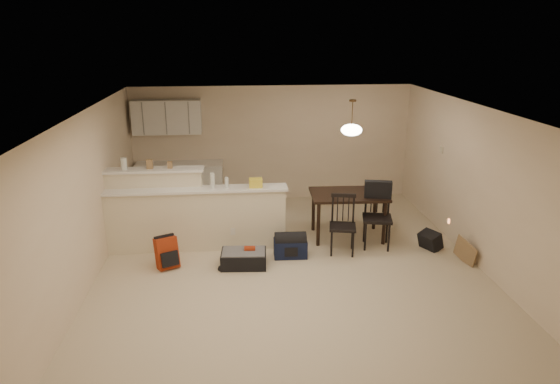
{
  "coord_description": "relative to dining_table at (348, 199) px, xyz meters",
  "views": [
    {
      "loc": [
        -0.85,
        -7.13,
        3.6
      ],
      "look_at": [
        -0.1,
        0.7,
        1.05
      ],
      "focal_mm": 32.0,
      "sensor_mm": 36.0,
      "label": 1
    }
  ],
  "objects": [
    {
      "name": "upper_cabinets",
      "position": [
        -3.37,
        2.16,
        1.16
      ],
      "size": [
        1.4,
        0.34,
        0.7
      ],
      "primitive_type": "cube",
      "color": "white",
      "rests_on": "room"
    },
    {
      "name": "breakfast_bar",
      "position": [
        -2.93,
        -0.18,
        -0.13
      ],
      "size": [
        3.08,
        0.58,
        1.39
      ],
      "color": "beige",
      "rests_on": "ground"
    },
    {
      "name": "jar",
      "position": [
        -3.85,
        -0.04,
        0.75
      ],
      "size": [
        0.1,
        0.1,
        0.2
      ],
      "primitive_type": "cylinder",
      "color": "silver",
      "rests_on": "breakfast_bar"
    },
    {
      "name": "navy_duffel",
      "position": [
        -1.13,
        -0.74,
        -0.59
      ],
      "size": [
        0.55,
        0.31,
        0.3
      ],
      "primitive_type": "cube",
      "rotation": [
        0.0,
        0.0,
        -0.03
      ],
      "color": "#111936",
      "rests_on": "ground"
    },
    {
      "name": "pendant_lamp",
      "position": [
        0.0,
        -0.0,
        1.25
      ],
      "size": [
        0.36,
        0.36,
        0.62
      ],
      "color": "brown",
      "rests_on": "room"
    },
    {
      "name": "dining_table",
      "position": [
        0.0,
        0.0,
        0.0
      ],
      "size": [
        1.37,
        0.94,
        0.84
      ],
      "rotation": [
        0.0,
        0.0,
        -0.04
      ],
      "color": "black",
      "rests_on": "ground"
    },
    {
      "name": "dining_chair_near",
      "position": [
        -0.24,
        -0.66,
        -0.24
      ],
      "size": [
        0.51,
        0.49,
        1.0
      ],
      "primitive_type": null,
      "rotation": [
        0.0,
        0.0,
        -0.2
      ],
      "color": "black",
      "rests_on": "ground"
    },
    {
      "name": "small_box",
      "position": [
        -3.1,
        -0.04,
        0.71
      ],
      "size": [
        0.08,
        0.06,
        0.12
      ],
      "primitive_type": "cube",
      "color": "#90704A",
      "rests_on": "breakfast_bar"
    },
    {
      "name": "bottle_b",
      "position": [
        -2.15,
        -0.26,
        0.44
      ],
      "size": [
        0.06,
        0.06,
        0.18
      ],
      "primitive_type": "cylinder",
      "color": "silver",
      "rests_on": "breakfast_bar"
    },
    {
      "name": "thermostat",
      "position": [
        1.81,
        0.39,
        0.76
      ],
      "size": [
        0.02,
        0.12,
        0.12
      ],
      "primitive_type": "cube",
      "color": "beige",
      "rests_on": "room"
    },
    {
      "name": "kitchen_counter",
      "position": [
        -3.17,
        2.03,
        -0.29
      ],
      "size": [
        1.8,
        0.6,
        0.9
      ],
      "primitive_type": "cube",
      "color": "white",
      "rests_on": "ground"
    },
    {
      "name": "bag_lump",
      "position": [
        -1.67,
        -0.26,
        0.42
      ],
      "size": [
        0.22,
        0.18,
        0.14
      ],
      "primitive_type": "cube",
      "color": "#90704A",
      "rests_on": "breakfast_bar"
    },
    {
      "name": "red_backpack",
      "position": [
        -3.12,
        -0.94,
        -0.49
      ],
      "size": [
        0.39,
        0.33,
        0.5
      ],
      "primitive_type": "cube",
      "rotation": [
        0.0,
        0.0,
        0.45
      ],
      "color": "#9F2E12",
      "rests_on": "ground"
    },
    {
      "name": "room",
      "position": [
        -1.17,
        -1.16,
        0.51
      ],
      "size": [
        7.0,
        7.02,
        2.5
      ],
      "color": "beige",
      "rests_on": "ground"
    },
    {
      "name": "cardboard_sheet",
      "position": [
        1.68,
        -1.22,
        -0.55
      ],
      "size": [
        0.13,
        0.47,
        0.37
      ],
      "primitive_type": "cube",
      "rotation": [
        0.0,
        0.0,
        1.8
      ],
      "color": "#90704A",
      "rests_on": "ground"
    },
    {
      "name": "black_daypack",
      "position": [
        1.31,
        -0.66,
        -0.58
      ],
      "size": [
        0.37,
        0.41,
        0.3
      ],
      "primitive_type": "cube",
      "rotation": [
        0.0,
        0.0,
        2.05
      ],
      "color": "black",
      "rests_on": "ground"
    },
    {
      "name": "bottle_a",
      "position": [
        -2.39,
        -0.26,
        0.48
      ],
      "size": [
        0.07,
        0.07,
        0.26
      ],
      "primitive_type": "cylinder",
      "color": "silver",
      "rests_on": "breakfast_bar"
    },
    {
      "name": "suitcase",
      "position": [
        -1.91,
        -1.01,
        -0.61
      ],
      "size": [
        0.74,
        0.51,
        0.24
      ],
      "primitive_type": "cube",
      "rotation": [
        0.0,
        0.0,
        -0.07
      ],
      "color": "black",
      "rests_on": "ground"
    },
    {
      "name": "dining_chair_far",
      "position": [
        0.41,
        -0.47,
        -0.18
      ],
      "size": [
        0.57,
        0.56,
        1.11
      ],
      "primitive_type": null,
      "rotation": [
        0.0,
        0.0,
        -0.21
      ],
      "color": "black",
      "rests_on": "ground"
    },
    {
      "name": "cereal_box",
      "position": [
        -3.43,
        -0.04,
        0.73
      ],
      "size": [
        0.1,
        0.07,
        0.16
      ],
      "primitive_type": "cube",
      "color": "#90704A",
      "rests_on": "breakfast_bar"
    }
  ]
}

